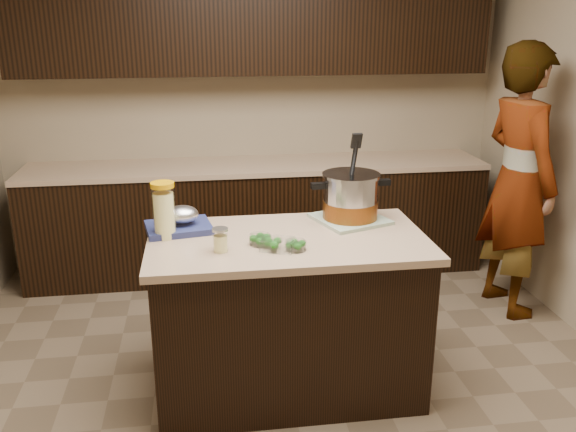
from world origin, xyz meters
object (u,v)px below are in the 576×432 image
Objects in this scene: stock_pot at (351,199)px; person at (518,182)px; island at (288,314)px; lemonade_pitcher at (164,213)px.

person reaches higher than stock_pot.
island is 0.78× the size of person.
island is 3.15× the size of stock_pot.
island is 4.95× the size of lemonade_pitcher.
lemonade_pitcher is at bearing 171.65° from island.
stock_pot is at bearing 7.33° from lemonade_pitcher.
stock_pot is at bearing 105.90° from person.
person is at bearing 24.67° from island.
stock_pot is (0.39, 0.22, 0.58)m from island.
stock_pot is at bearing 30.13° from island.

